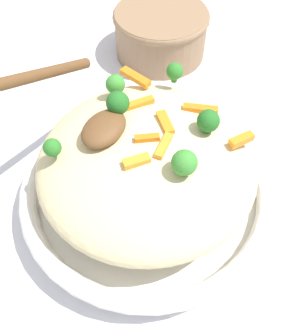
{
  "coord_description": "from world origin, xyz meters",
  "views": [
    {
      "loc": [
        -0.22,
        -0.12,
        0.4
      ],
      "look_at": [
        0.0,
        0.0,
        0.07
      ],
      "focal_mm": 40.44,
      "sensor_mm": 36.0,
      "label": 1
    }
  ],
  "objects": [
    {
      "name": "ground_plane",
      "position": [
        0.0,
        0.0,
        0.0
      ],
      "size": [
        2.4,
        2.4,
        0.0
      ],
      "primitive_type": "plane",
      "color": "silver"
    },
    {
      "name": "serving_bowl",
      "position": [
        0.0,
        0.0,
        0.03
      ],
      "size": [
        0.3,
        0.3,
        0.05
      ],
      "color": "white",
      "rests_on": "ground_plane"
    },
    {
      "name": "pasta_mound",
      "position": [
        0.0,
        0.0,
        0.08
      ],
      "size": [
        0.24,
        0.24,
        0.07
      ],
      "primitive_type": "ellipsoid",
      "color": "beige",
      "rests_on": "serving_bowl"
    },
    {
      "name": "carrot_piece_0",
      "position": [
        0.07,
        -0.03,
        0.11
      ],
      "size": [
        0.02,
        0.04,
        0.01
      ],
      "primitive_type": "cube",
      "rotation": [
        0.0,
        0.0,
        1.93
      ],
      "color": "orange",
      "rests_on": "pasta_mound"
    },
    {
      "name": "carrot_piece_1",
      "position": [
        -0.0,
        0.0,
        0.12
      ],
      "size": [
        0.02,
        0.02,
        0.01
      ],
      "primitive_type": "cube",
      "rotation": [
        0.0,
        0.0,
        5.35
      ],
      "color": "orange",
      "rests_on": "pasta_mound"
    },
    {
      "name": "carrot_piece_2",
      "position": [
        0.04,
        0.04,
        0.12
      ],
      "size": [
        0.03,
        0.03,
        0.01
      ],
      "primitive_type": "cube",
      "rotation": [
        0.0,
        0.0,
        5.67
      ],
      "color": "orange",
      "rests_on": "pasta_mound"
    },
    {
      "name": "carrot_piece_3",
      "position": [
        0.03,
        -0.01,
        0.12
      ],
      "size": [
        0.03,
        0.03,
        0.01
      ],
      "primitive_type": "cube",
      "rotation": [
        0.0,
        0.0,
        0.82
      ],
      "color": "orange",
      "rests_on": "pasta_mound"
    },
    {
      "name": "carrot_piece_4",
      "position": [
        -0.03,
        -0.01,
        0.12
      ],
      "size": [
        0.03,
        0.02,
        0.01
      ],
      "primitive_type": "cube",
      "rotation": [
        0.0,
        0.0,
        2.45
      ],
      "color": "orange",
      "rests_on": "pasta_mound"
    },
    {
      "name": "carrot_piece_5",
      "position": [
        0.08,
        0.06,
        0.11
      ],
      "size": [
        0.02,
        0.04,
        0.01
      ],
      "primitive_type": "cube",
      "rotation": [
        0.0,
        0.0,
        1.36
      ],
      "color": "orange",
      "rests_on": "pasta_mound"
    },
    {
      "name": "carrot_piece_6",
      "position": [
        0.0,
        -0.02,
        0.12
      ],
      "size": [
        0.03,
        0.01,
        0.01
      ],
      "primitive_type": "cube",
      "rotation": [
        0.0,
        0.0,
        3.27
      ],
      "color": "orange",
      "rests_on": "pasta_mound"
    },
    {
      "name": "carrot_piece_7",
      "position": [
        0.05,
        -0.08,
        0.11
      ],
      "size": [
        0.03,
        0.02,
        0.01
      ],
      "primitive_type": "cube",
      "rotation": [
        0.0,
        0.0,
        2.58
      ],
      "color": "orange",
      "rests_on": "pasta_mound"
    },
    {
      "name": "broccoli_floret_0",
      "position": [
        0.1,
        0.02,
        0.12
      ],
      "size": [
        0.02,
        0.02,
        0.02
      ],
      "color": "#296820",
      "rests_on": "pasta_mound"
    },
    {
      "name": "broccoli_floret_1",
      "position": [
        -0.06,
        0.07,
        0.12
      ],
      "size": [
        0.02,
        0.02,
        0.02
      ],
      "color": "#296820",
      "rests_on": "pasta_mound"
    },
    {
      "name": "broccoli_floret_2",
      "position": [
        0.05,
        0.07,
        0.12
      ],
      "size": [
        0.02,
        0.02,
        0.03
      ],
      "color": "#377928",
      "rests_on": "pasta_mound"
    },
    {
      "name": "broccoli_floret_3",
      "position": [
        -0.02,
        -0.05,
        0.13
      ],
      "size": [
        0.02,
        0.02,
        0.03
      ],
      "color": "#377928",
      "rests_on": "pasta_mound"
    },
    {
      "name": "broccoli_floret_4",
      "position": [
        0.02,
        0.04,
        0.13
      ],
      "size": [
        0.02,
        0.02,
        0.03
      ],
      "color": "#205B1C",
      "rests_on": "pasta_mound"
    },
    {
      "name": "broccoli_floret_5",
      "position": [
        0.05,
        -0.05,
        0.13
      ],
      "size": [
        0.02,
        0.02,
        0.03
      ],
      "color": "#205B1C",
      "rests_on": "pasta_mound"
    },
    {
      "name": "serving_spoon",
      "position": [
        -0.01,
        0.07,
        0.14
      ],
      "size": [
        0.16,
        0.1,
        0.09
      ],
      "color": "brown",
      "rests_on": "pasta_mound"
    },
    {
      "name": "companion_bowl",
      "position": [
        0.28,
        0.13,
        0.04
      ],
      "size": [
        0.16,
        0.16,
        0.08
      ],
      "color": "#8C6B4C",
      "rests_on": "ground_plane"
    }
  ]
}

